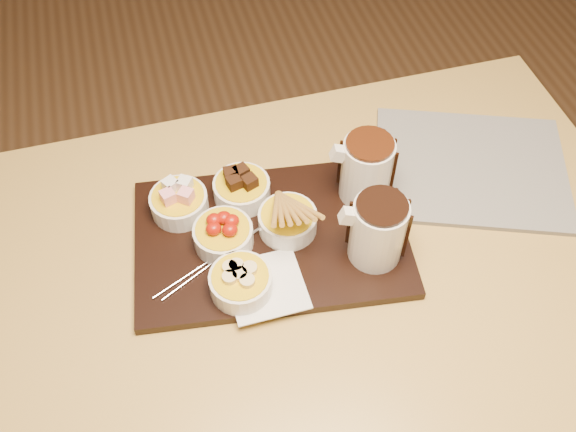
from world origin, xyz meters
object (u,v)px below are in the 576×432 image
object	(u,v)px
pitcher_milk_chocolate	(366,170)
bowl_strawberries	(223,236)
pitcher_dark_chocolate	(378,231)
newspaper	(471,168)
serving_board	(271,238)
dining_table	(309,292)

from	to	relation	value
pitcher_milk_chocolate	bowl_strawberries	bearing A→B (deg)	-163.61
pitcher_dark_chocolate	newspaper	size ratio (longest dim) A/B	0.34
bowl_strawberries	serving_board	bearing A→B (deg)	-3.80
serving_board	pitcher_dark_chocolate	distance (m)	0.19
pitcher_dark_chocolate	pitcher_milk_chocolate	size ratio (longest dim) A/B	1.00
dining_table	bowl_strawberries	bearing A→B (deg)	153.79
serving_board	bowl_strawberries	xyz separation A→B (m)	(-0.08, 0.01, 0.03)
bowl_strawberries	pitcher_milk_chocolate	distance (m)	0.27
pitcher_milk_chocolate	newspaper	world-z (taller)	pitcher_milk_chocolate
dining_table	pitcher_milk_chocolate	world-z (taller)	pitcher_milk_chocolate
serving_board	bowl_strawberries	bearing A→B (deg)	-176.42
dining_table	newspaper	bearing A→B (deg)	18.95
dining_table	newspaper	distance (m)	0.38
pitcher_milk_chocolate	newspaper	bearing A→B (deg)	10.82
dining_table	serving_board	world-z (taller)	serving_board
dining_table	pitcher_dark_chocolate	bearing A→B (deg)	-11.38
pitcher_dark_chocolate	dining_table	bearing A→B (deg)	176.00
bowl_strawberries	newspaper	world-z (taller)	bowl_strawberries
serving_board	pitcher_milk_chocolate	world-z (taller)	pitcher_milk_chocolate
pitcher_milk_chocolate	serving_board	bearing A→B (deg)	-158.20
newspaper	pitcher_dark_chocolate	bearing A→B (deg)	-129.10
dining_table	serving_board	bearing A→B (deg)	131.23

